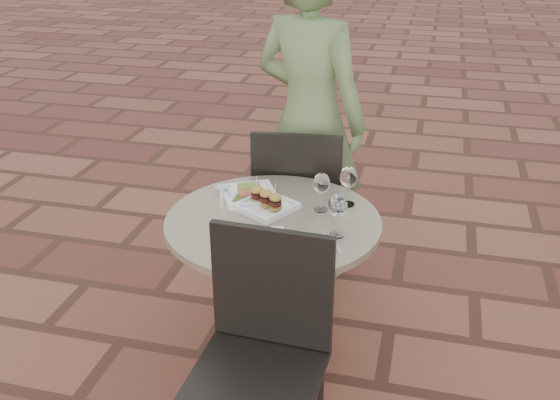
% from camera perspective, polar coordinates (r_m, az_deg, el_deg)
% --- Properties ---
extents(ground, '(60.00, 60.00, 0.00)m').
position_cam_1_polar(ground, '(2.93, 0.77, -15.31)').
color(ground, brown).
rests_on(ground, ground).
extents(cafe_table, '(0.90, 0.90, 0.73)m').
position_cam_1_polar(cafe_table, '(2.71, -0.62, -6.33)').
color(cafe_table, gray).
rests_on(cafe_table, ground).
extents(chair_far, '(0.48, 0.48, 0.93)m').
position_cam_1_polar(chair_far, '(3.19, 1.68, 0.24)').
color(chair_far, black).
rests_on(chair_far, ground).
extents(chair_near, '(0.46, 0.46, 0.93)m').
position_cam_1_polar(chair_near, '(2.22, -1.54, -12.61)').
color(chair_near, black).
rests_on(chair_near, ground).
extents(diner, '(0.75, 0.62, 1.77)m').
position_cam_1_polar(diner, '(3.29, 2.73, 7.34)').
color(diner, '#4F6336').
rests_on(diner, ground).
extents(plate_salmon, '(0.30, 0.30, 0.06)m').
position_cam_1_polar(plate_salmon, '(2.77, -2.81, 0.57)').
color(plate_salmon, white).
rests_on(plate_salmon, cafe_table).
extents(plate_sliders, '(0.29, 0.29, 0.14)m').
position_cam_1_polar(plate_sliders, '(2.66, -1.27, -0.23)').
color(plate_sliders, white).
rests_on(plate_sliders, cafe_table).
extents(plate_tuna, '(0.31, 0.31, 0.03)m').
position_cam_1_polar(plate_tuna, '(2.37, -2.33, -4.20)').
color(plate_tuna, white).
rests_on(plate_tuna, cafe_table).
extents(wine_glass_right, '(0.08, 0.08, 0.18)m').
position_cam_1_polar(wine_glass_right, '(2.42, 5.30, -0.58)').
color(wine_glass_right, white).
rests_on(wine_glass_right, cafe_table).
extents(wine_glass_mid, '(0.07, 0.07, 0.17)m').
position_cam_1_polar(wine_glass_mid, '(2.62, 3.82, 1.46)').
color(wine_glass_mid, white).
rests_on(wine_glass_mid, cafe_table).
extents(wine_glass_far, '(0.08, 0.08, 0.18)m').
position_cam_1_polar(wine_glass_far, '(2.67, 6.29, 2.01)').
color(wine_glass_far, white).
rests_on(wine_glass_far, cafe_table).
extents(steel_ramekin, '(0.06, 0.06, 0.04)m').
position_cam_1_polar(steel_ramekin, '(2.79, -5.36, 0.82)').
color(steel_ramekin, silver).
rests_on(steel_ramekin, cafe_table).
extents(cutlery_set, '(0.14, 0.20, 0.00)m').
position_cam_1_polar(cutlery_set, '(2.42, 4.63, -3.94)').
color(cutlery_set, silver).
rests_on(cutlery_set, cafe_table).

